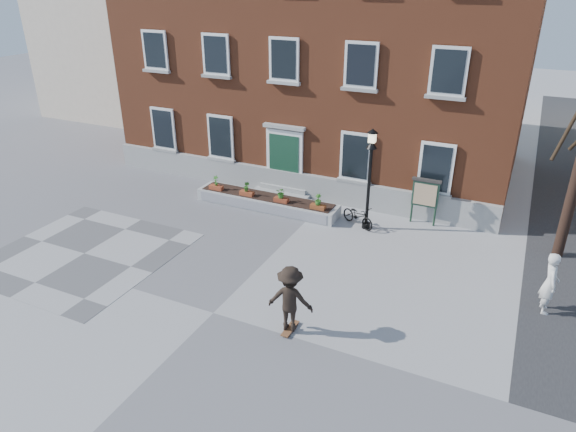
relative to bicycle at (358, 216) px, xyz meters
The scene contains 11 objects.
ground 7.51m from the bicycle, 105.20° to the right, with size 100.00×100.00×0.00m, color gray.
checker_patch 10.12m from the bicycle, 141.95° to the right, with size 6.00×6.00×0.01m, color #535255.
distant_building 24.46m from the bicycle, 147.41° to the left, with size 10.00×12.00×13.00m, color beige.
bicycle is the anchor object (origin of this frame).
bystander 7.33m from the bicycle, 24.22° to the right, with size 0.69×0.45×1.89m, color silver.
brick_building 9.79m from the bicycle, 120.47° to the left, with size 18.40×10.85×12.60m.
planter_assembly 3.96m from the bicycle, behind, with size 6.20×1.12×1.15m.
bare_tree 7.47m from the bicycle, ahead, with size 1.83×1.83×6.16m.
lamp_post 2.15m from the bicycle, ahead, with size 0.40×0.40×3.93m.
notice_board 2.69m from the bicycle, 29.26° to the left, with size 1.10×0.16×1.87m.
skateboarder 7.03m from the bicycle, 86.87° to the right, with size 1.35×0.92×1.99m.
Camera 1 is at (7.20, -10.11, 8.91)m, focal length 32.00 mm.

